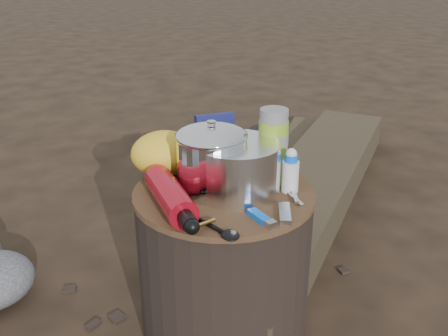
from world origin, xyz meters
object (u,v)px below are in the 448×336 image
object	(u,v)px
log_main	(308,193)
thermos	(273,146)
fuel_bottle	(170,196)
travel_mug	(263,148)
camping_pot	(212,158)
stump	(224,261)

from	to	relation	value
log_main	thermos	xyz separation A→B (m)	(-0.37, -0.54, 0.44)
log_main	thermos	size ratio (longest dim) A/B	9.54
fuel_bottle	thermos	bearing A→B (deg)	11.76
travel_mug	camping_pot	bearing A→B (deg)	-147.06
fuel_bottle	camping_pot	bearing A→B (deg)	24.83
stump	travel_mug	bearing A→B (deg)	40.27
stump	fuel_bottle	bearing A→B (deg)	-157.62
stump	travel_mug	world-z (taller)	travel_mug
thermos	travel_mug	world-z (taller)	thermos
travel_mug	thermos	bearing A→B (deg)	-94.72
thermos	stump	bearing A→B (deg)	-166.62
stump	log_main	xyz separation A→B (m)	(0.51, 0.57, -0.13)
fuel_bottle	thermos	world-z (taller)	thermos
stump	travel_mug	distance (m)	0.33
log_main	travel_mug	size ratio (longest dim) A/B	16.68
log_main	travel_mug	distance (m)	0.70
log_main	fuel_bottle	size ratio (longest dim) A/B	6.39
log_main	thermos	distance (m)	0.78
fuel_bottle	travel_mug	distance (m)	0.35
camping_pot	fuel_bottle	distance (m)	0.15
log_main	fuel_bottle	bearing A→B (deg)	-96.78
log_main	fuel_bottle	world-z (taller)	fuel_bottle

